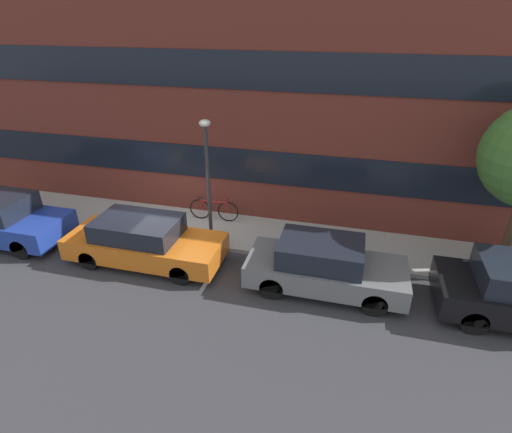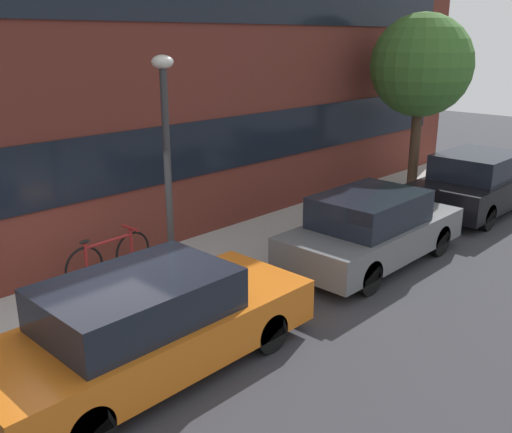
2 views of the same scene
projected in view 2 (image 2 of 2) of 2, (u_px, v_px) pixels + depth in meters
The scene contains 8 objects.
ground_plane at pixel (111, 340), 8.09m from camera, with size 56.00×56.00×0.00m, color #333338.
sidewalk_strip at pixel (71, 311), 8.80m from camera, with size 28.00×2.22×0.12m.
parked_car_orange at pixel (148, 325), 7.14m from camera, with size 4.44×1.71×1.34m.
parked_car_grey at pixel (372, 229), 10.64m from camera, with size 4.02×1.65×1.39m.
parked_car_black at pixel (477, 183), 13.83m from camera, with size 4.03×1.77×1.47m.
bicycle at pixel (109, 256), 9.73m from camera, with size 1.71×0.44×0.82m.
street_tree at pixel (421, 66), 14.08m from camera, with size 2.52×2.52×4.57m.
lamp_post at pixel (167, 149), 8.55m from camera, with size 0.32×0.32×3.75m.
Camera 2 is at (-3.76, -6.45, 4.12)m, focal length 40.00 mm.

